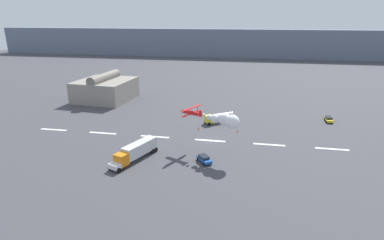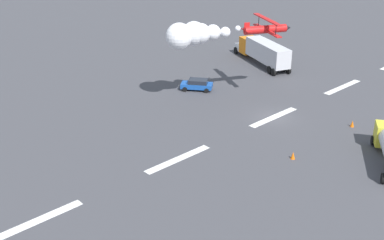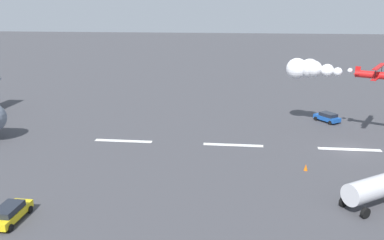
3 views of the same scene
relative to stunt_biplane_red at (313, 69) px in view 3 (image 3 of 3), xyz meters
name	(u,v)px [view 3 (image 3 of 3)]	position (x,y,z in m)	size (l,w,h in m)	color
ground_plane	(349,149)	(-3.85, 8.90, -9.04)	(440.00, 440.00, 0.00)	#424247
runway_stripe_3	(349,149)	(-3.85, 8.90, -9.04)	(8.00, 0.90, 0.01)	white
runway_stripe_4	(233,145)	(11.27, 8.90, -9.04)	(8.00, 0.90, 0.01)	white
runway_stripe_5	(124,141)	(26.38, 8.90, -9.04)	(8.00, 0.90, 0.01)	white
stunt_biplane_red	(313,69)	(0.00, 0.00, 0.00)	(14.75, 9.78, 3.18)	red
followme_car_yellow	(327,117)	(-3.58, -3.93, -8.23)	(3.95, 4.42, 1.52)	#194CA5
airport_staff_sedan	(10,213)	(30.24, 30.93, -8.23)	(2.08, 4.57, 1.52)	yellow
traffic_cone_far	(306,167)	(2.94, 16.62, -8.67)	(0.44, 0.44, 0.75)	orange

